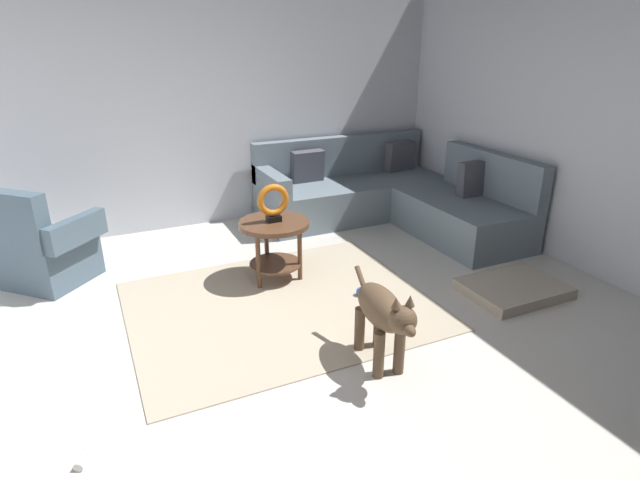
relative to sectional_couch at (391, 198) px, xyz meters
The scene contains 12 objects.
ground_plane 2.85m from the sectional_couch, 134.68° to the right, with size 6.00×6.00×0.10m, color silver.
wall_back 2.44m from the sectional_couch, 155.09° to the left, with size 6.00×0.12×2.70m, color silver.
wall_right 2.47m from the sectional_couch, 64.81° to the right, with size 0.12×6.00×2.70m, color silver.
area_rug 2.28m from the sectional_couch, 144.49° to the right, with size 2.30×1.90×0.01m, color #BCAD93.
sectional_couch is the anchor object (origin of this frame).
armchair 3.51m from the sectional_couch, behind, with size 0.99×0.99×0.88m.
side_table 1.91m from the sectional_couch, 153.65° to the right, with size 0.60×0.60×0.54m.
torus_sculpture 1.95m from the sectional_couch, 153.65° to the right, with size 0.28×0.08×0.33m.
dog_bed_mat 1.95m from the sectional_couch, 90.36° to the right, with size 0.80×0.60×0.09m, color #B2A38E.
dog 2.78m from the sectional_couch, 123.37° to the right, with size 0.28×0.85×0.63m.
dog_toy_ball 1.88m from the sectional_couch, 129.32° to the right, with size 0.08×0.08×0.08m, color blue.
dog_toy_rope 4.08m from the sectional_couch, 144.30° to the right, with size 0.05×0.05×0.20m, color silver.
Camera 1 is at (-1.09, -2.70, 2.01)m, focal length 28.91 mm.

